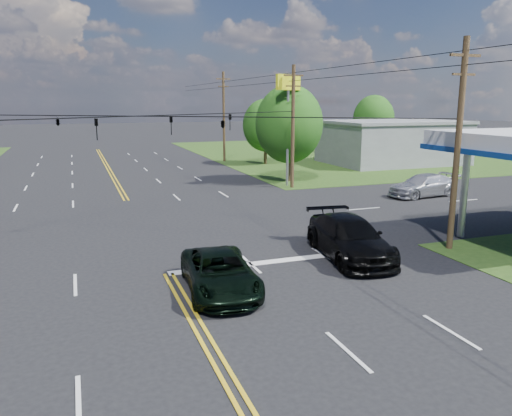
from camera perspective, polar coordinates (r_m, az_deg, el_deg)
name	(u,v)px	position (r m, az deg, el deg)	size (l,w,h in m)	color
ground	(142,228)	(27.97, -12.92, -2.19)	(280.00, 280.00, 0.00)	black
grass_ne	(370,152)	(70.56, 12.90, 6.29)	(46.00, 48.00, 0.03)	#244315
stop_bar	(283,261)	(21.72, 3.15, -6.03)	(10.00, 0.50, 0.02)	silver
retail_ne	(392,143)	(57.68, 15.27, 7.14)	(14.00, 10.00, 4.40)	slate
pole_se	(458,143)	(24.24, 22.08, 6.87)	(1.60, 0.28, 9.50)	#3C2F19
pole_ne	(293,125)	(39.47, 4.24, 9.39)	(1.60, 0.28, 9.50)	#3C2F19
pole_right_far	(224,116)	(57.31, -3.70, 10.48)	(1.60, 0.28, 10.00)	#3C2F19
span_wire_signals	(136,116)	(27.15, -13.52, 10.17)	(26.00, 18.00, 1.13)	black
power_lines	(139,61)	(25.23, -13.27, 15.99)	(26.04, 100.00, 0.64)	black
tree_right_a	(289,124)	(42.62, 3.80, 9.53)	(5.70, 5.70, 8.18)	#3C2F19
tree_right_b	(265,125)	(54.68, 1.09, 9.43)	(4.94, 4.94, 7.09)	#3C2F19
tree_far_r	(374,119)	(68.06, 13.29, 9.91)	(5.32, 5.32, 7.63)	#3C2F19
pickup_dkgreen	(220,273)	(18.14, -4.15, -7.37)	(2.37, 5.15, 1.43)	black
suv_black	(349,238)	(22.33, 10.62, -3.36)	(2.47, 6.07, 1.76)	black
sedan_far	(423,185)	(38.11, 18.57, 2.47)	(2.24, 5.50, 1.60)	#B8B8BD
polesign_ne	(288,98)	(40.35, 3.69, 12.39)	(2.37, 1.04, 8.83)	#A5A5AA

